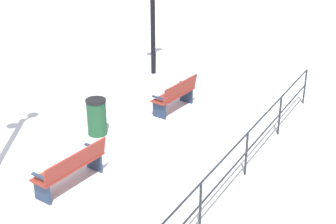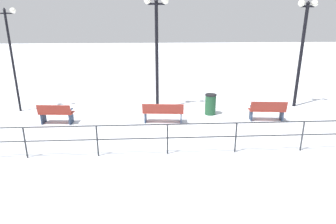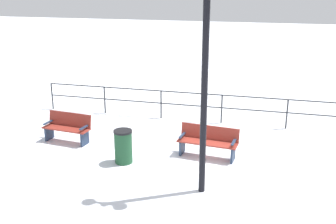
% 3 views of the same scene
% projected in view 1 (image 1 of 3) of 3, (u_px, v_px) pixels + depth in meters
% --- Properties ---
extents(ground_plane, '(80.00, 80.00, 0.00)m').
position_uv_depth(ground_plane, '(71.00, 185.00, 10.59)').
color(ground_plane, white).
rests_on(ground_plane, ground).
extents(bench_nearest, '(0.67, 1.53, 0.88)m').
position_uv_depth(bench_nearest, '(176.00, 95.00, 13.79)').
color(bench_nearest, maroon).
rests_on(bench_nearest, ground).
extents(bench_second, '(0.70, 1.72, 0.86)m').
position_uv_depth(bench_second, '(71.00, 167.00, 10.36)').
color(bench_second, maroon).
rests_on(bench_second, ground).
extents(waterfront_railing, '(0.05, 13.14, 1.03)m').
position_uv_depth(waterfront_railing, '(201.00, 198.00, 8.95)').
color(waterfront_railing, '#26282D').
rests_on(waterfront_railing, ground).
extents(trash_bin, '(0.50, 0.50, 0.93)m').
position_uv_depth(trash_bin, '(97.00, 117.00, 12.50)').
color(trash_bin, '#1E4C2D').
rests_on(trash_bin, ground).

